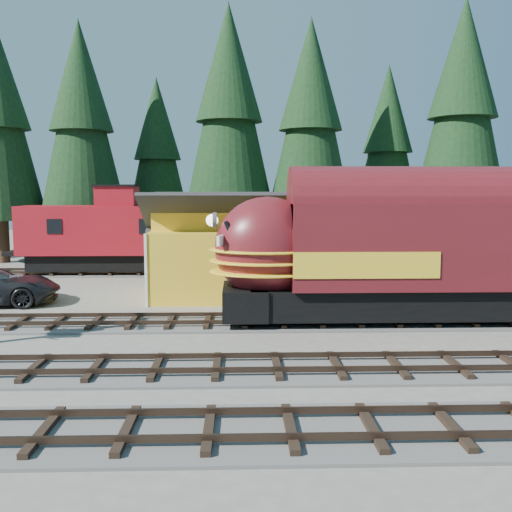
{
  "coord_description": "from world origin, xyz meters",
  "views": [
    {
      "loc": [
        -1.72,
        -18.56,
        5.36
      ],
      "look_at": [
        -1.04,
        4.0,
        2.76
      ],
      "focal_mm": 40.0,
      "sensor_mm": 36.0,
      "label": 1
    }
  ],
  "objects": [
    {
      "name": "ground",
      "position": [
        0.0,
        0.0,
        0.0
      ],
      "size": [
        120.0,
        120.0,
        0.0
      ],
      "primitive_type": "plane",
      "color": "#6B665B",
      "rests_on": "ground"
    },
    {
      "name": "track_spur",
      "position": [
        -10.0,
        18.0,
        0.06
      ],
      "size": [
        32.0,
        3.2,
        0.33
      ],
      "color": "#4C4947",
      "rests_on": "ground"
    },
    {
      "name": "depot",
      "position": [
        -0.0,
        10.5,
        2.96
      ],
      "size": [
        12.8,
        7.0,
        5.3
      ],
      "color": "yellow",
      "rests_on": "ground"
    },
    {
      "name": "conifer_backdrop",
      "position": [
        5.76,
        24.34,
        10.44
      ],
      "size": [
        78.65,
        22.67,
        17.35
      ],
      "color": "black",
      "rests_on": "ground"
    },
    {
      "name": "locomotive",
      "position": [
        5.61,
        4.0,
        2.77
      ],
      "size": [
        17.64,
        3.51,
        4.8
      ],
      "color": "black",
      "rests_on": "ground"
    },
    {
      "name": "caboose",
      "position": [
        -10.39,
        18.0,
        2.62
      ],
      "size": [
        10.17,
        2.95,
        5.29
      ],
      "color": "black",
      "rests_on": "ground"
    }
  ]
}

